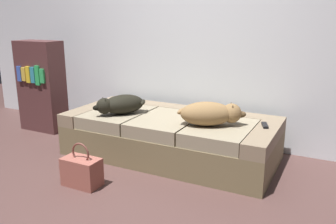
% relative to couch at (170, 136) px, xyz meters
% --- Properties ---
extents(ground_plane, '(10.00, 10.00, 0.00)m').
position_rel_couch_xyz_m(ground_plane, '(0.00, -1.11, -0.21)').
color(ground_plane, '#4C3330').
extents(back_wall, '(6.40, 0.10, 2.80)m').
position_rel_couch_xyz_m(back_wall, '(0.00, 0.64, 1.19)').
color(back_wall, silver).
rests_on(back_wall, ground).
extents(couch, '(2.08, 0.95, 0.43)m').
position_rel_couch_xyz_m(couch, '(0.00, 0.00, 0.00)').
color(couch, brown).
rests_on(couch, ground).
extents(dog_dark, '(0.44, 0.52, 0.19)m').
position_rel_couch_xyz_m(dog_dark, '(-0.48, -0.17, 0.31)').
color(dog_dark, black).
rests_on(dog_dark, couch).
extents(dog_tan, '(0.60, 0.44, 0.22)m').
position_rel_couch_xyz_m(dog_tan, '(0.47, -0.12, 0.32)').
color(dog_tan, olive).
rests_on(dog_tan, couch).
extents(tv_remote, '(0.09, 0.16, 0.02)m').
position_rel_couch_xyz_m(tv_remote, '(0.91, 0.07, 0.23)').
color(tv_remote, black).
rests_on(tv_remote, couch).
extents(handbag, '(0.32, 0.18, 0.38)m').
position_rel_couch_xyz_m(handbag, '(-0.37, -0.92, -0.09)').
color(handbag, '#955145').
rests_on(handbag, ground).
extents(bookshelf, '(0.56, 0.30, 1.10)m').
position_rel_couch_xyz_m(bookshelf, '(-1.82, 0.09, 0.34)').
color(bookshelf, '#4D2B2B').
rests_on(bookshelf, ground).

